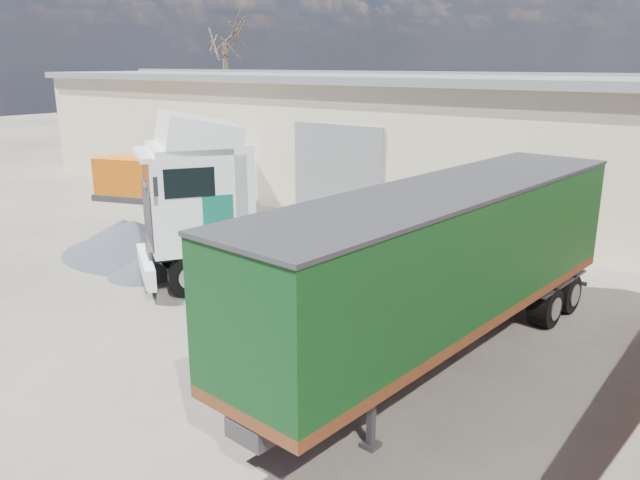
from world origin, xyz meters
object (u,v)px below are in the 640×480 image
Objects in this scene: tractor_unit at (226,210)px; box_trailer at (448,256)px; panel_van at (229,183)px; orange_skip at (132,181)px; bare_tree at (224,27)px.

box_trailer is at bearing 25.54° from tractor_unit.
panel_van is (-6.55, 6.48, -0.99)m from tractor_unit.
box_trailer is 2.38× the size of panel_van.
tractor_unit is 11.90m from orange_skip.
orange_skip is at bearing -171.58° from tractor_unit.
orange_skip is (-17.83, 5.61, -1.36)m from box_trailer.
panel_van is at bearing 2.04° from orange_skip.
box_trailer reaches higher than orange_skip.
tractor_unit is at bearing -44.55° from bare_tree.
tractor_unit reaches higher than box_trailer.
orange_skip is (-4.29, -1.69, -0.13)m from panel_van.
tractor_unit is at bearing -48.40° from panel_van.
bare_tree is 0.89× the size of box_trailer.
bare_tree is at bearing 167.70° from tractor_unit.
tractor_unit is 2.07× the size of orange_skip.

